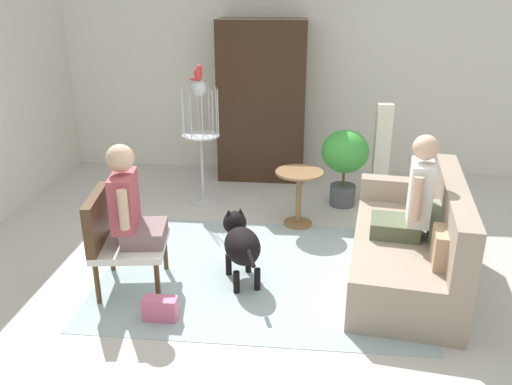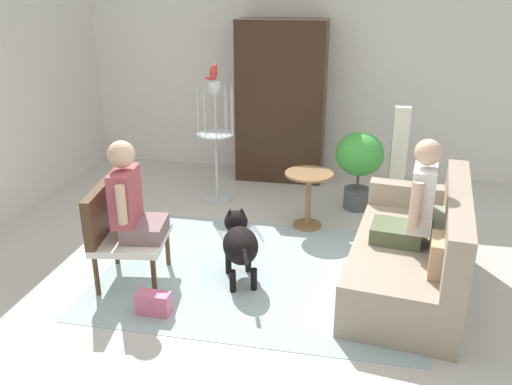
# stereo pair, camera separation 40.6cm
# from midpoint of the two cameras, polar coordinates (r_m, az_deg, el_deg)

# --- Properties ---
(ground_plane) EXTENTS (7.52, 7.52, 0.00)m
(ground_plane) POSITION_cam_midpoint_polar(r_m,az_deg,el_deg) (4.81, -0.41, -9.20)
(ground_plane) COLOR beige
(back_wall) EXTENTS (6.87, 0.12, 2.65)m
(back_wall) POSITION_cam_midpoint_polar(r_m,az_deg,el_deg) (7.35, 2.27, 12.60)
(back_wall) COLOR silver
(back_wall) RESTS_ON ground
(area_rug) EXTENTS (2.84, 2.14, 0.01)m
(area_rug) POSITION_cam_midpoint_polar(r_m,az_deg,el_deg) (4.87, -2.00, -8.73)
(area_rug) COLOR #9EB2B7
(area_rug) RESTS_ON ground
(couch) EXTENTS (1.12, 1.93, 0.93)m
(couch) POSITION_cam_midpoint_polar(r_m,az_deg,el_deg) (4.76, 14.41, -5.83)
(couch) COLOR gray
(couch) RESTS_ON ground
(armchair) EXTENTS (0.68, 0.73, 0.87)m
(armchair) POSITION_cam_midpoint_polar(r_m,az_deg,el_deg) (4.65, -17.50, -4.37)
(armchair) COLOR #4C331E
(armchair) RESTS_ON ground
(person_on_couch) EXTENTS (0.52, 0.51, 0.90)m
(person_on_couch) POSITION_cam_midpoint_polar(r_m,az_deg,el_deg) (4.54, 14.33, -0.49)
(person_on_couch) COLOR #545D41
(person_on_armchair) EXTENTS (0.47, 0.56, 0.86)m
(person_on_armchair) POSITION_cam_midpoint_polar(r_m,az_deg,el_deg) (4.50, -16.14, -1.16)
(person_on_armchair) COLOR slate
(round_end_table) EXTENTS (0.52, 0.52, 0.62)m
(round_end_table) POSITION_cam_midpoint_polar(r_m,az_deg,el_deg) (5.65, 2.67, 0.20)
(round_end_table) COLOR olive
(round_end_table) RESTS_ON ground
(dog) EXTENTS (0.45, 0.76, 0.59)m
(dog) POSITION_cam_midpoint_polar(r_m,az_deg,el_deg) (4.60, -4.20, -5.52)
(dog) COLOR black
(dog) RESTS_ON ground
(bird_cage_stand) EXTENTS (0.44, 0.44, 1.47)m
(bird_cage_stand) POSITION_cam_midpoint_polar(r_m,az_deg,el_deg) (6.21, -7.90, 5.90)
(bird_cage_stand) COLOR silver
(bird_cage_stand) RESTS_ON ground
(parrot) EXTENTS (0.17, 0.10, 0.18)m
(parrot) POSITION_cam_midpoint_polar(r_m,az_deg,el_deg) (6.05, -8.29, 12.75)
(parrot) COLOR red
(parrot) RESTS_ON bird_cage_stand
(potted_plant) EXTENTS (0.55, 0.55, 0.92)m
(potted_plant) POSITION_cam_midpoint_polar(r_m,az_deg,el_deg) (6.18, 7.83, 3.80)
(potted_plant) COLOR #4C5156
(potted_plant) RESTS_ON ground
(column_lamp) EXTENTS (0.20, 0.20, 1.21)m
(column_lamp) POSITION_cam_midpoint_polar(r_m,az_deg,el_deg) (6.39, 11.76, 4.11)
(column_lamp) COLOR #4C4742
(column_lamp) RESTS_ON ground
(armoire_cabinet) EXTENTS (1.14, 0.56, 2.10)m
(armoire_cabinet) POSITION_cam_midpoint_polar(r_m,az_deg,el_deg) (7.02, -1.01, 9.89)
(armoire_cabinet) COLOR #382316
(armoire_cabinet) RESTS_ON ground
(handbag) EXTENTS (0.27, 0.12, 0.19)m
(handbag) POSITION_cam_midpoint_polar(r_m,az_deg,el_deg) (4.31, -13.14, -12.32)
(handbag) COLOR #D8668C
(handbag) RESTS_ON ground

